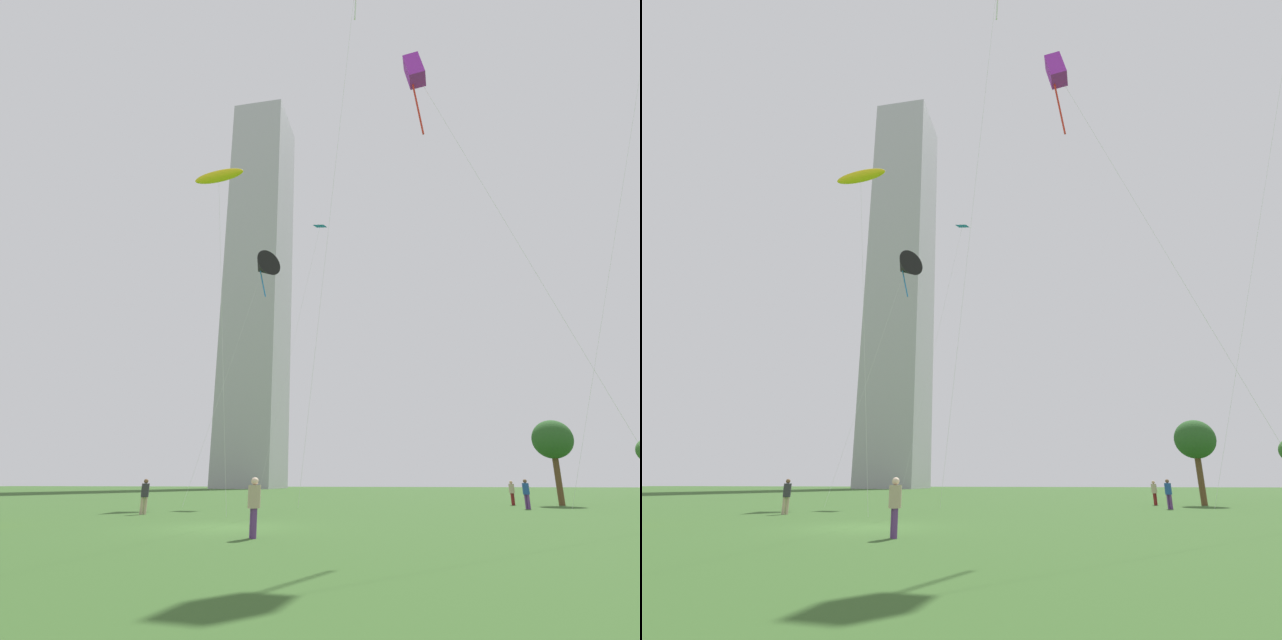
% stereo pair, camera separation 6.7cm
% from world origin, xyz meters
% --- Properties ---
extents(ground, '(280.00, 280.00, 0.00)m').
position_xyz_m(ground, '(0.00, 0.00, 0.00)').
color(ground, '#335623').
extents(person_standing_0, '(0.38, 0.38, 1.69)m').
position_xyz_m(person_standing_0, '(12.92, 14.84, 0.98)').
color(person_standing_0, '#593372').
rests_on(person_standing_0, ground).
extents(person_standing_1, '(0.36, 0.36, 1.61)m').
position_xyz_m(person_standing_1, '(12.90, 20.07, 0.93)').
color(person_standing_1, maroon).
rests_on(person_standing_1, ground).
extents(person_standing_2, '(0.37, 0.37, 1.69)m').
position_xyz_m(person_standing_2, '(-6.82, 5.79, 0.97)').
color(person_standing_2, tan).
rests_on(person_standing_2, ground).
extents(person_standing_3, '(0.37, 0.37, 1.68)m').
position_xyz_m(person_standing_3, '(2.14, -3.15, 0.97)').
color(person_standing_3, '#593372').
rests_on(person_standing_3, ground).
extents(kite_flying_1, '(3.99, 1.56, 19.99)m').
position_xyz_m(kite_flying_1, '(-4.25, 5.97, 19.52)').
color(kite_flying_1, silver).
rests_on(kite_flying_1, ground).
extents(kite_flying_2, '(9.21, 1.44, 24.81)m').
position_xyz_m(kite_flying_2, '(7.99, 4.28, 23.51)').
color(kite_flying_2, silver).
rests_on(kite_flying_2, ground).
extents(kite_flying_3, '(4.18, 8.14, 21.16)m').
position_xyz_m(kite_flying_3, '(-5.95, 19.76, 19.79)').
color(kite_flying_3, silver).
rests_on(kite_flying_3, ground).
extents(kite_flying_5, '(5.34, 4.74, 27.12)m').
position_xyz_m(kite_flying_5, '(-2.05, 25.59, 26.46)').
color(kite_flying_5, silver).
rests_on(kite_flying_5, ground).
extents(park_tree_1, '(2.76, 2.76, 5.76)m').
position_xyz_m(park_tree_1, '(16.11, 20.34, 4.35)').
color(park_tree_1, brown).
rests_on(park_tree_1, ground).
extents(distant_highrise_0, '(14.44, 16.90, 106.25)m').
position_xyz_m(distant_highrise_0, '(-34.09, 96.57, 53.13)').
color(distant_highrise_0, '#A8A8AD').
rests_on(distant_highrise_0, ground).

